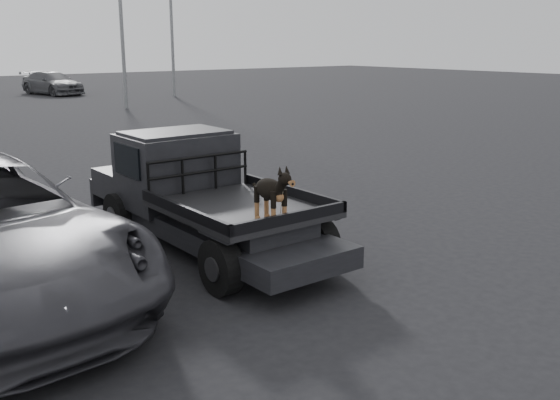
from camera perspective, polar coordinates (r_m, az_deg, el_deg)
ground at (r=8.80m, az=-3.33°, el=-7.25°), size 120.00×120.00×0.00m
flatbed_ute at (r=9.95m, az=-6.66°, el=-1.97°), size 2.00×5.40×0.92m
ute_cab at (r=10.55m, az=-9.48°, el=3.88°), size 1.72×1.30×0.88m
headache_rack at (r=9.94m, az=-7.38°, el=2.36°), size 1.80×0.08×0.55m
dog at (r=8.16m, az=-0.87°, el=0.56°), size 0.32×0.60×0.74m
distant_car_b at (r=42.69m, az=-20.10°, el=10.01°), size 3.05×5.29×1.44m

